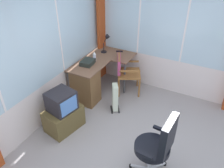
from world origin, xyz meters
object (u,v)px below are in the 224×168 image
at_px(desk_lamp, 107,40).
at_px(tv_on_stand, 63,113).
at_px(desk, 87,82).
at_px(wooden_armchair, 124,69).
at_px(spray_bottle, 94,57).
at_px(office_chair, 159,144).
at_px(tv_remote, 119,51).
at_px(paper_tray, 88,62).
at_px(space_heater, 115,97).

distance_m(desk_lamp, tv_on_stand, 1.94).
relative_size(desk, wooden_armchair, 1.64).
xyz_separation_m(spray_bottle, office_chair, (-1.44, -1.88, -0.25)).
bearing_deg(spray_bottle, desk_lamp, -0.90).
height_order(desk_lamp, tv_remote, desk_lamp).
bearing_deg(wooden_armchair, spray_bottle, 118.65).
distance_m(desk_lamp, office_chair, 2.76).
distance_m(tv_remote, paper_tray, 0.89).
height_order(paper_tray, office_chair, office_chair).
bearing_deg(desk, space_heater, -94.14).
height_order(desk, office_chair, office_chair).
distance_m(wooden_armchair, tv_on_stand, 1.64).
bearing_deg(space_heater, desk, 85.86).
relative_size(spray_bottle, tv_on_stand, 0.28).
relative_size(desk_lamp, tv_remote, 2.69).
distance_m(paper_tray, wooden_armchair, 0.80).
bearing_deg(paper_tray, desk_lamp, -4.60).
bearing_deg(paper_tray, office_chair, -123.04).
bearing_deg(paper_tray, spray_bottle, -14.97).
bearing_deg(desk_lamp, tv_remote, -67.84).
bearing_deg(paper_tray, tv_on_stand, -172.08).
height_order(desk, tv_remote, tv_remote).
bearing_deg(paper_tray, tv_remote, -20.50).
height_order(tv_remote, wooden_armchair, wooden_armchair).
distance_m(desk_lamp, wooden_armchair, 0.75).
relative_size(paper_tray, tv_on_stand, 0.38).
relative_size(office_chair, space_heater, 1.82).
bearing_deg(desk, desk_lamp, -0.23).
bearing_deg(tv_remote, desk_lamp, 87.46).
bearing_deg(spray_bottle, tv_remote, -22.04).
bearing_deg(spray_bottle, desk, -179.11).
xyz_separation_m(desk_lamp, paper_tray, (-0.73, 0.06, -0.22)).
distance_m(paper_tray, space_heater, 0.90).
distance_m(spray_bottle, paper_tray, 0.20).
bearing_deg(tv_remote, spray_bottle, 133.26).
xyz_separation_m(desk_lamp, tv_remote, (0.10, -0.25, -0.25)).
bearing_deg(office_chair, tv_remote, 37.69).
distance_m(desk_lamp, tv_remote, 0.37).
bearing_deg(space_heater, paper_tray, 75.68).
distance_m(tv_on_stand, space_heater, 1.06).
height_order(tv_remote, space_heater, tv_remote).
xyz_separation_m(desk_lamp, space_heater, (-0.92, -0.66, -0.73)).
bearing_deg(tv_on_stand, space_heater, -32.64).
relative_size(tv_remote, paper_tray, 0.50).
relative_size(paper_tray, office_chair, 0.27).
relative_size(wooden_armchair, office_chair, 0.79).
xyz_separation_m(desk, tv_remote, (0.97, -0.26, 0.36)).
distance_m(paper_tray, office_chair, 2.31).
bearing_deg(wooden_armchair, tv_remote, 38.39).
bearing_deg(space_heater, spray_bottle, 61.01).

